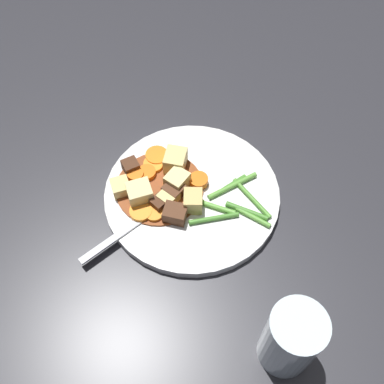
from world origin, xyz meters
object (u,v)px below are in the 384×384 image
object	(u,v)px
carrot_slice_0	(199,181)
fork	(137,223)
meat_chunk_1	(175,214)
water_glass	(291,339)
potato_chunk_0	(193,201)
potato_chunk_4	(175,161)
potato_chunk_2	(168,198)
carrot_slice_6	(157,156)
carrot_slice_5	(153,165)
carrot_slice_1	(154,213)
meat_chunk_3	(159,203)
potato_chunk_5	(121,187)
potato_chunk_1	(140,193)
carrot_slice_4	(136,175)
carrot_slice_2	(141,212)
potato_chunk_3	(177,181)
meat_chunk_2	(131,167)
meat_chunk_0	(174,191)
carrot_slice_3	(147,173)

from	to	relation	value
carrot_slice_0	fork	bearing A→B (deg)	46.06
meat_chunk_1	water_glass	xyz separation A→B (m)	(-0.16, 0.16, 0.03)
potato_chunk_0	water_glass	distance (m)	0.23
potato_chunk_4	water_glass	size ratio (longest dim) A/B	0.32
carrot_slice_0	potato_chunk_2	distance (m)	0.05
fork	carrot_slice_6	bearing A→B (deg)	-93.39
carrot_slice_5	potato_chunk_4	distance (m)	0.04
water_glass	potato_chunk_4	bearing A→B (deg)	-54.77
carrot_slice_1	meat_chunk_3	bearing A→B (deg)	-107.29
potato_chunk_0	potato_chunk_4	world-z (taller)	potato_chunk_4
potato_chunk_5	fork	bearing A→B (deg)	123.90
potato_chunk_1	meat_chunk_3	size ratio (longest dim) A/B	1.66
fork	water_glass	world-z (taller)	water_glass
potato_chunk_5	fork	size ratio (longest dim) A/B	0.19
potato_chunk_5	carrot_slice_0	bearing A→B (deg)	-164.78
potato_chunk_4	potato_chunk_5	world-z (taller)	potato_chunk_4
carrot_slice_4	fork	bearing A→B (deg)	102.93
carrot_slice_2	potato_chunk_3	size ratio (longest dim) A/B	1.04
potato_chunk_1	meat_chunk_2	bearing A→B (deg)	-63.10
meat_chunk_3	potato_chunk_4	bearing A→B (deg)	-99.19
carrot_slice_6	potato_chunk_2	xyz separation A→B (m)	(-0.03, 0.08, 0.00)
carrot_slice_6	meat_chunk_1	bearing A→B (deg)	114.53
carrot_slice_6	meat_chunk_2	world-z (taller)	meat_chunk_2
meat_chunk_2	water_glass	bearing A→B (deg)	136.09
potato_chunk_3	water_glass	distance (m)	0.27
carrot_slice_0	potato_chunk_0	size ratio (longest dim) A/B	0.94
carrot_slice_5	carrot_slice_1	bearing A→B (deg)	101.90
carrot_slice_5	carrot_slice_6	size ratio (longest dim) A/B	0.88
potato_chunk_5	meat_chunk_2	bearing A→B (deg)	-99.48
potato_chunk_4	meat_chunk_0	world-z (taller)	potato_chunk_4
carrot_slice_1	potato_chunk_4	distance (m)	0.09
meat_chunk_2	carrot_slice_3	bearing A→B (deg)	169.55
meat_chunk_0	meat_chunk_3	size ratio (longest dim) A/B	1.33
potato_chunk_3	carrot_slice_0	bearing A→B (deg)	-161.47
carrot_slice_0	potato_chunk_0	distance (m)	0.04
potato_chunk_0	potato_chunk_3	xyz separation A→B (m)	(0.03, -0.03, 0.00)
potato_chunk_1	potato_chunk_5	size ratio (longest dim) A/B	1.25
carrot_slice_1	meat_chunk_0	size ratio (longest dim) A/B	0.99
carrot_slice_4	water_glass	world-z (taller)	water_glass
carrot_slice_1	carrot_slice_6	world-z (taller)	carrot_slice_6
carrot_slice_0	carrot_slice_6	size ratio (longest dim) A/B	0.80
meat_chunk_1	meat_chunk_2	distance (m)	0.11
meat_chunk_0	meat_chunk_1	world-z (taller)	same
potato_chunk_0	potato_chunk_5	world-z (taller)	potato_chunk_0
potato_chunk_3	potato_chunk_5	distance (m)	0.08
carrot_slice_6	fork	bearing A→B (deg)	86.61
meat_chunk_0	meat_chunk_2	size ratio (longest dim) A/B	1.20
carrot_slice_6	water_glass	bearing A→B (deg)	128.38
carrot_slice_0	potato_chunk_4	bearing A→B (deg)	-32.02
potato_chunk_2	meat_chunk_1	world-z (taller)	meat_chunk_1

